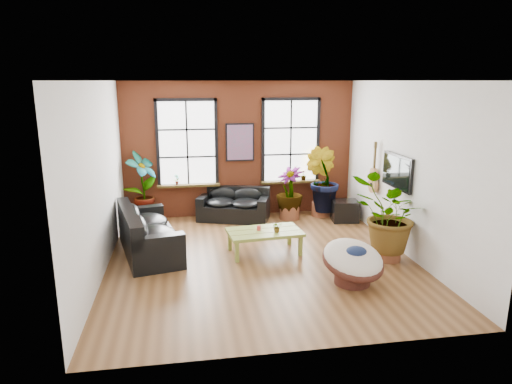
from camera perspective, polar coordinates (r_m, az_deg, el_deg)
room at (r=8.92m, az=0.47°, el=2.41°), size 6.04×6.54×3.54m
sofa_back at (r=11.80m, az=-2.76°, el=-1.65°), size 1.96×1.38×0.82m
sofa_left at (r=9.74m, az=-13.59°, el=-5.03°), size 1.51×2.55×0.94m
coffee_table at (r=9.47m, az=1.07°, el=-5.17°), size 1.59×1.01×0.58m
papasan_chair at (r=8.27m, az=12.04°, el=-8.43°), size 1.35×1.36×0.82m
poster at (r=11.85m, az=-2.02°, el=6.23°), size 0.74×0.06×0.98m
tv_wall_unit at (r=10.27m, az=16.38°, el=2.20°), size 0.13×1.86×1.20m
media_box at (r=11.85m, az=11.04°, el=-2.33°), size 0.71×0.61×0.54m
pot_back_left at (r=11.90m, az=-13.81°, el=-2.81°), size 0.65×0.65×0.38m
pot_back_right at (r=12.25m, az=8.16°, el=-2.09°), size 0.56×0.56×0.37m
pot_right_wall at (r=9.57m, az=16.20°, el=-7.11°), size 0.64×0.64×0.36m
pot_mid at (r=11.88m, az=4.20°, el=-2.48°), size 0.63×0.63×0.37m
floor_plant_back_left at (r=11.74m, az=-13.97°, el=0.95°), size 1.02×1.05×1.66m
floor_plant_back_right at (r=12.03m, az=8.23°, el=1.54°), size 1.15×1.18×1.67m
floor_plant_right_wall at (r=9.32m, az=16.29°, el=-2.84°), size 1.70×1.59×1.53m
floor_plant_mid at (r=11.74m, az=4.22°, el=0.17°), size 0.95×0.95×1.22m
table_plant at (r=9.35m, az=2.64°, el=-4.37°), size 0.22×0.20×0.22m
sill_plant_left at (r=11.86m, az=-9.88°, el=1.55°), size 0.17×0.17×0.27m
sill_plant_right at (r=12.28m, az=5.94°, el=2.10°), size 0.19×0.19×0.27m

